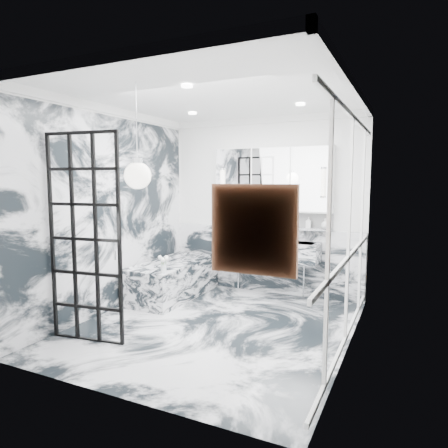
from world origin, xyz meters
The scene contains 25 objects.
floor centered at (0.00, 0.00, 0.00)m, with size 3.60×3.60×0.00m, color silver.
ceiling centered at (0.00, 0.00, 2.80)m, with size 3.60×3.60×0.00m, color white.
wall_back centered at (0.00, 1.80, 1.40)m, with size 3.60×3.60×0.00m, color white.
wall_front centered at (0.00, -1.80, 1.40)m, with size 3.60×3.60×0.00m, color white.
wall_left centered at (-1.60, 0.00, 1.40)m, with size 3.60×3.60×0.00m, color white.
wall_right centered at (1.60, 0.00, 1.40)m, with size 3.60×3.60×0.00m, color white.
marble_clad_back centered at (0.00, 1.78, 0.53)m, with size 3.18×0.05×1.05m, color silver.
marble_clad_left centered at (-1.59, 0.00, 1.34)m, with size 0.02×3.56×2.68m, color silver.
panel_molding centered at (1.58, 0.00, 1.30)m, with size 0.03×3.40×2.30m, color white.
soap_bottle_a centered at (0.42, 1.71, 1.19)m, with size 0.08×0.08×0.20m, color #8C5919.
soap_bottle_b centered at (0.75, 1.71, 1.17)m, with size 0.08×0.08×0.17m, color #4C4C51.
soap_bottle_c centered at (1.00, 1.71, 1.17)m, with size 0.12×0.12×0.16m, color silver.
face_pot centered at (0.29, 1.71, 1.17)m, with size 0.15×0.15×0.15m, color white.
amber_bottle centered at (0.35, 1.71, 1.14)m, with size 0.04×0.04×0.10m, color #8C5919.
flower_vase centered at (-0.87, 0.20, 0.61)m, with size 0.07×0.07×0.12m, color silver.
crittall_door centered at (-1.10, -0.99, 1.16)m, with size 0.88×0.04×2.32m, color black, non-canonical shape.
artwork centered at (1.20, -1.76, 1.48)m, with size 0.52×0.05×0.52m, color #D15E15.
pendant_light centered at (-0.27, -1.10, 1.86)m, with size 0.26×0.26×0.26m, color white.
trough_sink centered at (0.15, 1.55, 0.73)m, with size 1.60×0.45×0.30m, color silver.
ledge centered at (0.15, 1.72, 1.07)m, with size 1.90×0.14×0.04m, color silver.
subway_tile centered at (0.15, 1.78, 1.21)m, with size 1.90×0.03×0.23m, color white.
mirror_cabinet centered at (0.15, 1.73, 1.82)m, with size 1.90×0.16×1.00m, color white.
sconce_left centered at (-0.67, 1.63, 1.78)m, with size 0.07×0.07×0.40m, color white.
sconce_right centered at (0.97, 1.63, 1.78)m, with size 0.07×0.07×0.40m, color white.
bathtub centered at (-1.18, 0.90, 0.28)m, with size 0.75×1.65×0.55m, color silver.
Camera 1 is at (2.18, -4.27, 1.81)m, focal length 32.00 mm.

